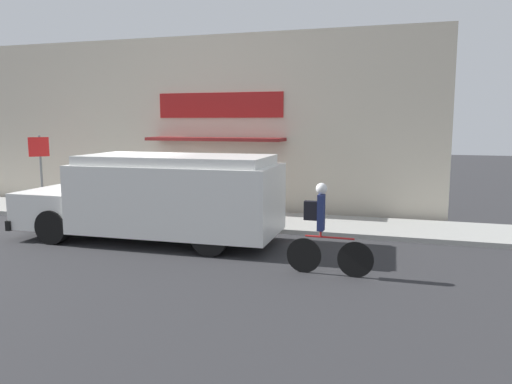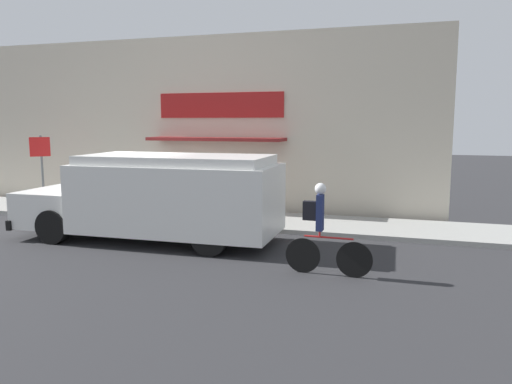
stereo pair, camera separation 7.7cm
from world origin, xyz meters
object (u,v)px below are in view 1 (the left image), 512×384
Objects in this scene: cyclist at (323,231)px; trash_bin at (146,194)px; school_bus at (160,197)px; stop_sign_post at (40,160)px.

cyclist is 1.81× the size of trash_bin.
trash_bin is (-2.25, 3.27, -0.49)m from school_bus.
school_bus reaches higher than cyclist.
school_bus is at bearing -55.46° from trash_bin.
trash_bin is at bearing 18.36° from stop_sign_post.
trash_bin is at bearing 144.93° from cyclist.
stop_sign_post reaches higher than cyclist.
stop_sign_post is (-9.54, 3.73, 0.85)m from cyclist.
stop_sign_post reaches higher than trash_bin.
stop_sign_post is 3.43m from trash_bin.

